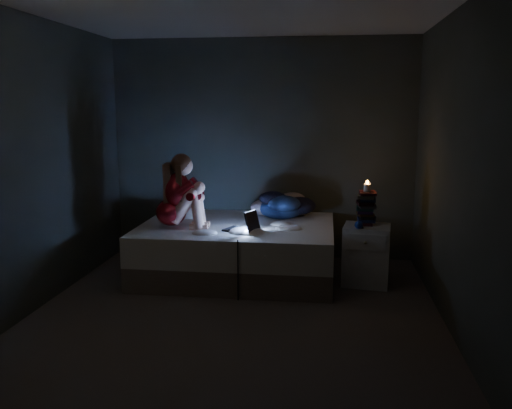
% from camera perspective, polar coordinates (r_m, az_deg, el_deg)
% --- Properties ---
extents(floor, '(3.60, 3.80, 0.02)m').
position_cam_1_polar(floor, '(4.88, -2.16, -11.52)').
color(floor, '#493E3B').
rests_on(floor, ground).
extents(ceiling, '(3.60, 3.80, 0.02)m').
position_cam_1_polar(ceiling, '(4.60, -2.39, 20.40)').
color(ceiling, silver).
rests_on(ceiling, ground).
extents(wall_back, '(3.60, 0.02, 2.60)m').
position_cam_1_polar(wall_back, '(6.44, 0.62, 5.85)').
color(wall_back, '#2B2F26').
rests_on(wall_back, ground).
extents(wall_front, '(3.60, 0.02, 2.60)m').
position_cam_1_polar(wall_front, '(2.71, -9.10, -0.62)').
color(wall_front, '#2B2F26').
rests_on(wall_front, ground).
extents(wall_left, '(0.02, 3.80, 2.60)m').
position_cam_1_polar(wall_left, '(5.18, -22.47, 3.94)').
color(wall_left, '#2B2F26').
rests_on(wall_left, ground).
extents(wall_right, '(0.02, 3.80, 2.60)m').
position_cam_1_polar(wall_right, '(4.61, 20.54, 3.37)').
color(wall_right, '#2B2F26').
rests_on(wall_right, ground).
extents(bed, '(2.05, 1.54, 0.56)m').
position_cam_1_polar(bed, '(5.84, -1.97, -4.78)').
color(bed, beige).
rests_on(bed, ground).
extents(pillow, '(0.40, 0.28, 0.12)m').
position_cam_1_polar(pillow, '(6.25, -8.30, -0.69)').
color(pillow, silver).
rests_on(pillow, bed).
extents(woman, '(0.51, 0.35, 0.78)m').
position_cam_1_polar(woman, '(5.59, -9.07, 1.45)').
color(woman, maroon).
rests_on(woman, bed).
extents(laptop, '(0.39, 0.34, 0.23)m').
position_cam_1_polar(laptop, '(5.43, -1.66, -1.66)').
color(laptop, black).
rests_on(laptop, bed).
extents(clothes_pile, '(0.55, 0.45, 0.32)m').
position_cam_1_polar(clothes_pile, '(6.09, 2.64, 0.08)').
color(clothes_pile, navy).
rests_on(clothes_pile, bed).
extents(nightstand, '(0.51, 0.47, 0.61)m').
position_cam_1_polar(nightstand, '(5.65, 11.62, -5.26)').
color(nightstand, silver).
rests_on(nightstand, ground).
extents(book_stack, '(0.19, 0.25, 0.31)m').
position_cam_1_polar(book_stack, '(5.61, 11.65, -0.49)').
color(book_stack, black).
rests_on(book_stack, nightstand).
extents(candle, '(0.07, 0.07, 0.08)m').
position_cam_1_polar(candle, '(5.58, 11.72, 1.50)').
color(candle, beige).
rests_on(candle, book_stack).
extents(phone, '(0.10, 0.15, 0.01)m').
position_cam_1_polar(phone, '(5.48, 11.01, -2.34)').
color(phone, black).
rests_on(phone, nightstand).
extents(blue_orb, '(0.08, 0.08, 0.08)m').
position_cam_1_polar(blue_orb, '(5.40, 11.09, -2.16)').
color(blue_orb, navy).
rests_on(blue_orb, nightstand).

